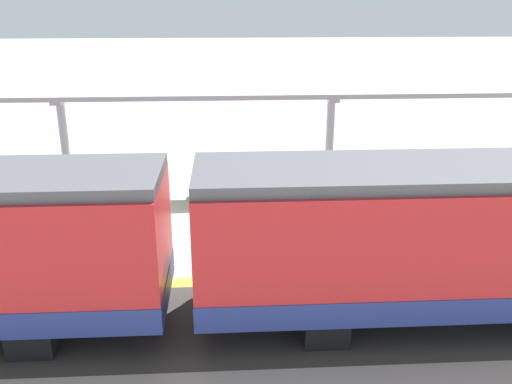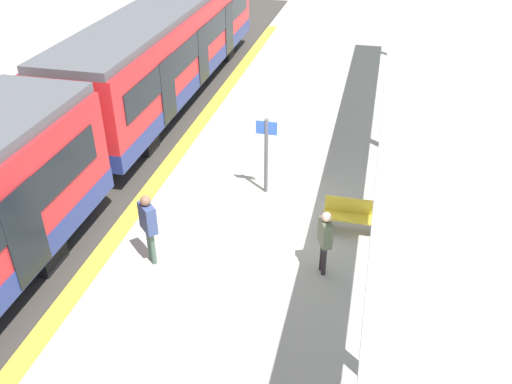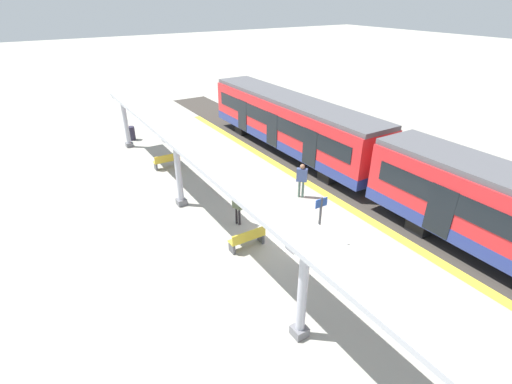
% 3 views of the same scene
% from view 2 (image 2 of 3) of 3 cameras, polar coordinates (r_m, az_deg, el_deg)
% --- Properties ---
extents(ground_plane, '(176.00, 176.00, 0.00)m').
position_cam_2_polar(ground_plane, '(14.12, 0.82, -2.76)').
color(ground_plane, '#9C9A8E').
extents(tactile_edge_strip, '(0.48, 35.67, 0.01)m').
position_cam_2_polar(tactile_edge_strip, '(15.08, -11.94, -1.01)').
color(tactile_edge_strip, gold).
rests_on(tactile_edge_strip, ground).
extents(trackbed, '(3.20, 47.67, 0.01)m').
position_cam_2_polar(trackbed, '(15.89, -18.01, -0.16)').
color(trackbed, '#38332D').
rests_on(trackbed, ground).
extents(train_far_carriage, '(2.65, 14.40, 3.48)m').
position_cam_2_polar(train_far_carriage, '(21.20, -9.04, 14.64)').
color(train_far_carriage, red).
rests_on(train_far_carriage, ground).
extents(canopy_pillar_second, '(1.10, 0.44, 3.41)m').
position_cam_2_polar(canopy_pillar_second, '(9.21, 14.54, -12.78)').
color(canopy_pillar_second, slate).
rests_on(canopy_pillar_second, ground).
extents(canopy_pillar_third, '(1.10, 0.44, 3.41)m').
position_cam_2_polar(canopy_pillar_third, '(17.09, 14.92, 9.25)').
color(canopy_pillar_third, slate).
rests_on(canopy_pillar_third, ground).
extents(canopy_pillar_fourth, '(1.10, 0.44, 3.41)m').
position_cam_2_polar(canopy_pillar_fourth, '(26.09, 15.06, 17.04)').
color(canopy_pillar_fourth, slate).
rests_on(canopy_pillar_fourth, ground).
extents(canopy_beam, '(1.20, 28.58, 0.16)m').
position_cam_2_polar(canopy_beam, '(12.32, 15.92, 9.03)').
color(canopy_beam, '#A8AAB2').
rests_on(canopy_beam, canopy_pillar_nearest).
extents(bench_mid_platform, '(1.50, 0.44, 0.86)m').
position_cam_2_polar(bench_mid_platform, '(13.64, 10.24, -2.48)').
color(bench_mid_platform, gold).
rests_on(bench_mid_platform, ground).
extents(platform_info_sign, '(0.56, 0.10, 2.20)m').
position_cam_2_polar(platform_info_sign, '(14.56, 1.08, 4.51)').
color(platform_info_sign, '#4C4C51').
rests_on(platform_info_sign, ground).
extents(passenger_waiting_near_edge, '(0.53, 0.53, 1.78)m').
position_cam_2_polar(passenger_waiting_near_edge, '(12.30, -11.22, -3.04)').
color(passenger_waiting_near_edge, '#445D50').
rests_on(passenger_waiting_near_edge, ground).
extents(passenger_by_the_benches, '(0.38, 0.51, 1.61)m').
position_cam_2_polar(passenger_by_the_benches, '(11.91, 7.22, -4.58)').
color(passenger_by_the_benches, black).
rests_on(passenger_by_the_benches, ground).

